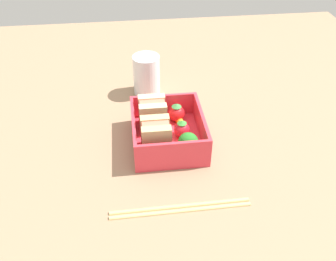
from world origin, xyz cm
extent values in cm
cube|color=#917256|center=(0.00, 0.00, -1.00)|extent=(120.00, 120.00, 2.00)
cube|color=#E33544|center=(0.00, 0.00, 0.60)|extent=(15.11, 12.94, 1.20)
cube|color=#E33544|center=(0.00, 6.17, 3.47)|extent=(15.11, 0.60, 4.55)
cube|color=#E33544|center=(0.00, -6.17, 3.47)|extent=(15.11, 0.60, 4.55)
cube|color=#E33544|center=(-7.26, 0.00, 3.47)|extent=(0.60, 11.74, 4.55)
cube|color=#E33544|center=(7.26, 0.00, 3.47)|extent=(0.60, 11.74, 4.55)
cube|color=tan|center=(-4.94, 2.51, 4.20)|extent=(1.61, 5.02, 6.01)
cube|color=#D87259|center=(-3.33, 2.51, 4.20)|extent=(1.61, 4.61, 5.53)
cube|color=tan|center=(-1.72, 2.51, 4.20)|extent=(1.61, 5.02, 6.01)
cube|color=#DEBB8D|center=(1.72, 2.51, 4.20)|extent=(1.61, 5.02, 6.01)
cube|color=#D87259|center=(3.33, 2.51, 4.20)|extent=(1.61, 4.61, 5.53)
cube|color=#DEBB8D|center=(4.94, 2.51, 4.20)|extent=(1.61, 5.02, 6.01)
cylinder|color=#86BD5C|center=(-5.26, -2.84, 1.95)|extent=(1.16, 1.16, 1.49)
sphere|color=#267425|center=(-5.26, -2.84, 3.93)|extent=(3.53, 3.53, 3.53)
cylinder|color=orange|center=(-3.01, -2.42, 1.89)|extent=(5.17, 3.73, 1.39)
sphere|color=red|center=(-0.16, -2.54, 2.66)|extent=(2.91, 2.91, 2.91)
cone|color=#3D913A|center=(-0.16, -2.54, 4.41)|extent=(1.75, 1.75, 0.60)
cylinder|color=orange|center=(2.39, -2.93, 1.87)|extent=(4.38, 1.98, 1.35)
sphere|color=red|center=(5.02, -2.24, 2.79)|extent=(3.19, 3.19, 3.19)
cone|color=#3F8443|center=(5.02, -2.24, 4.69)|extent=(1.91, 1.91, 0.60)
cylinder|color=tan|center=(-16.63, -0.04, 0.35)|extent=(0.94, 21.69, 0.70)
cylinder|color=tan|center=(-15.70, -0.03, 0.35)|extent=(0.94, 21.69, 0.70)
cylinder|color=white|center=(18.03, 2.53, 4.31)|extent=(5.79, 5.79, 8.62)
camera|label=1|loc=(-53.33, 6.39, 44.71)|focal=40.00mm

